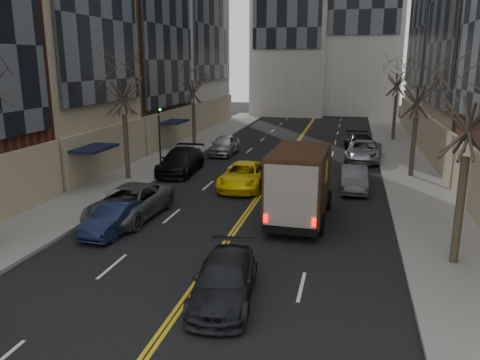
# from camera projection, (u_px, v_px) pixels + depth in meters

# --- Properties ---
(sidewalk_left) EXTENTS (4.00, 66.00, 0.15)m
(sidewalk_left) POSITION_uv_depth(u_px,v_px,m) (167.00, 158.00, 36.44)
(sidewalk_left) COLOR slate
(sidewalk_left) RESTS_ON ground
(sidewalk_right) EXTENTS (4.00, 66.00, 0.15)m
(sidewalk_right) POSITION_uv_depth(u_px,v_px,m) (410.00, 170.00, 32.41)
(sidewalk_right) COLOR slate
(sidewalk_right) RESTS_ON ground
(tree_lf_mid) EXTENTS (3.20, 3.20, 8.91)m
(tree_lf_mid) POSITION_uv_depth(u_px,v_px,m) (122.00, 75.00, 28.19)
(tree_lf_mid) COLOR #382D23
(tree_lf_mid) RESTS_ON sidewalk_left
(tree_lf_far) EXTENTS (3.20, 3.20, 8.12)m
(tree_lf_far) POSITION_uv_depth(u_px,v_px,m) (193.00, 78.00, 40.60)
(tree_lf_far) COLOR #382D23
(tree_lf_far) RESTS_ON sidewalk_left
(tree_rt_near) EXTENTS (3.20, 3.20, 8.71)m
(tree_rt_near) POSITION_uv_depth(u_px,v_px,m) (474.00, 89.00, 15.80)
(tree_rt_near) COLOR #382D23
(tree_rt_near) RESTS_ON sidewalk_right
(tree_rt_mid) EXTENTS (3.20, 3.20, 8.32)m
(tree_rt_mid) POSITION_uv_depth(u_px,v_px,m) (419.00, 81.00, 29.07)
(tree_rt_mid) COLOR #382D23
(tree_rt_mid) RESTS_ON sidewalk_right
(tree_rt_far) EXTENTS (3.20, 3.20, 9.11)m
(tree_rt_far) POSITION_uv_depth(u_px,v_px,m) (398.00, 69.00, 43.08)
(tree_rt_far) COLOR #382D23
(tree_rt_far) RESTS_ON sidewalk_right
(traffic_signal) EXTENTS (0.29, 0.26, 4.70)m
(traffic_signal) POSITION_uv_depth(u_px,v_px,m) (159.00, 133.00, 30.69)
(traffic_signal) COLOR black
(traffic_signal) RESTS_ON sidewalk_left
(ups_truck) EXTENTS (2.79, 6.49, 3.51)m
(ups_truck) POSITION_uv_depth(u_px,v_px,m) (300.00, 184.00, 21.97)
(ups_truck) COLOR black
(ups_truck) RESTS_ON ground
(observer_sedan) EXTENTS (2.35, 4.75, 1.33)m
(observer_sedan) POSITION_uv_depth(u_px,v_px,m) (224.00, 280.00, 14.72)
(observer_sedan) COLOR black
(observer_sedan) RESTS_ON ground
(taxi) EXTENTS (2.49, 5.34, 1.48)m
(taxi) POSITION_uv_depth(u_px,v_px,m) (244.00, 176.00, 27.97)
(taxi) COLOR yellow
(taxi) RESTS_ON ground
(pedestrian) EXTENTS (0.55, 0.72, 1.76)m
(pedestrian) POSITION_uv_depth(u_px,v_px,m) (262.00, 179.00, 26.66)
(pedestrian) COLOR black
(pedestrian) RESTS_ON ground
(parked_lf_b) EXTENTS (1.70, 4.06, 1.31)m
(parked_lf_b) POSITION_uv_depth(u_px,v_px,m) (115.00, 218.00, 20.65)
(parked_lf_b) COLOR #101832
(parked_lf_b) RESTS_ON ground
(parked_lf_c) EXTENTS (2.82, 5.71, 1.56)m
(parked_lf_c) POSITION_uv_depth(u_px,v_px,m) (130.00, 203.00, 22.46)
(parked_lf_c) COLOR #4D5155
(parked_lf_c) RESTS_ON ground
(parked_lf_d) EXTENTS (2.68, 5.78, 1.64)m
(parked_lf_d) POSITION_uv_depth(u_px,v_px,m) (181.00, 161.00, 31.73)
(parked_lf_d) COLOR black
(parked_lf_d) RESTS_ON ground
(parked_lf_e) EXTENTS (1.87, 4.61, 1.57)m
(parked_lf_e) POSITION_uv_depth(u_px,v_px,m) (225.00, 145.00, 38.05)
(parked_lf_e) COLOR #A6AAAE
(parked_lf_e) RESTS_ON ground
(parked_rt_a) EXTENTS (1.59, 4.28, 1.40)m
(parked_rt_a) POSITION_uv_depth(u_px,v_px,m) (354.00, 179.00, 27.40)
(parked_rt_a) COLOR #4F5257
(parked_rt_a) RESTS_ON ground
(parked_rt_b) EXTENTS (2.99, 5.66, 1.52)m
(parked_rt_b) POSITION_uv_depth(u_px,v_px,m) (364.00, 151.00, 35.62)
(parked_rt_b) COLOR #A3A6AB
(parked_rt_b) RESTS_ON ground
(parked_rt_c) EXTENTS (2.92, 5.64, 1.57)m
(parked_rt_c) POSITION_uv_depth(u_px,v_px,m) (360.00, 144.00, 38.58)
(parked_rt_c) COLOR black
(parked_rt_c) RESTS_ON ground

